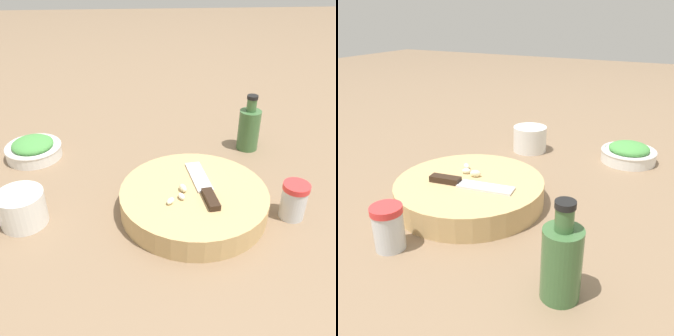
# 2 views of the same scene
# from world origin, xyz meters

# --- Properties ---
(ground_plane) EXTENTS (5.00, 5.00, 0.00)m
(ground_plane) POSITION_xyz_m (0.00, 0.00, 0.00)
(ground_plane) COLOR #7F664C
(cutting_board) EXTENTS (0.31, 0.31, 0.05)m
(cutting_board) POSITION_xyz_m (0.08, -0.11, 0.03)
(cutting_board) COLOR tan
(cutting_board) RESTS_ON ground_plane
(chef_knife) EXTENTS (0.05, 0.18, 0.01)m
(chef_knife) POSITION_xyz_m (0.11, -0.10, 0.06)
(chef_knife) COLOR black
(chef_knife) RESTS_ON cutting_board
(garlic_cloves) EXTENTS (0.05, 0.07, 0.02)m
(garlic_cloves) POSITION_xyz_m (0.05, -0.13, 0.06)
(garlic_cloves) COLOR #EFECC2
(garlic_cloves) RESTS_ON cutting_board
(herb_bowl) EXTENTS (0.15, 0.15, 0.05)m
(herb_bowl) POSITION_xyz_m (-0.31, 0.15, 0.02)
(herb_bowl) COLOR silver
(herb_bowl) RESTS_ON ground_plane
(spice_jar) EXTENTS (0.06, 0.06, 0.08)m
(spice_jar) POSITION_xyz_m (0.29, -0.14, 0.04)
(spice_jar) COLOR silver
(spice_jar) RESTS_ON ground_plane
(coffee_mug) EXTENTS (0.12, 0.10, 0.07)m
(coffee_mug) POSITION_xyz_m (-0.27, -0.12, 0.04)
(coffee_mug) COLOR silver
(coffee_mug) RESTS_ON ground_plane
(oil_bottle) EXTENTS (0.06, 0.06, 0.15)m
(oil_bottle) POSITION_xyz_m (0.27, 0.16, 0.06)
(oil_bottle) COLOR #3D6638
(oil_bottle) RESTS_ON ground_plane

